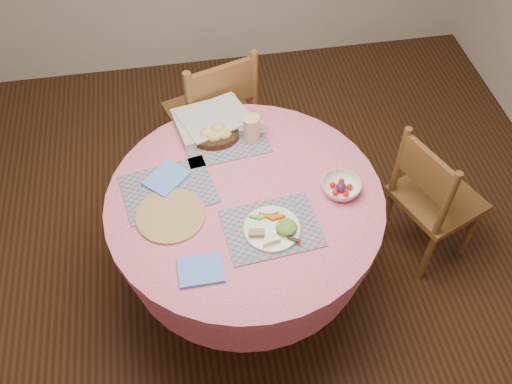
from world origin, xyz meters
TOP-DOWN VIEW (x-y plane):
  - ground at (0.00, 0.00)m, footprint 4.00×4.00m
  - room_envelope at (0.00, 0.00)m, footprint 4.01×4.01m
  - dining_table at (0.00, 0.00)m, footprint 1.24×1.24m
  - chair_right at (0.98, 0.09)m, footprint 0.50×0.51m
  - chair_back at (-0.05, 0.82)m, footprint 0.56×0.54m
  - placemat_front at (0.09, -0.18)m, footprint 0.43×0.34m
  - placemat_left at (-0.33, 0.10)m, footprint 0.45×0.37m
  - placemat_back at (-0.04, 0.38)m, footprint 0.43×0.35m
  - wicker_trivet at (-0.33, -0.05)m, footprint 0.30×0.30m
  - napkin_near at (-0.23, -0.34)m, footprint 0.18×0.14m
  - napkin_far at (-0.33, 0.16)m, footprint 0.23×0.23m
  - dinner_plate at (0.09, -0.20)m, footprint 0.24×0.24m
  - bread_bowl at (-0.08, 0.38)m, footprint 0.23×0.23m
  - latte_mug at (0.09, 0.35)m, footprint 0.12×0.08m
  - fruit_bowl at (0.43, -0.03)m, footprint 0.20×0.20m
  - newspaper_stack at (-0.09, 0.49)m, footprint 0.41×0.35m

SIDE VIEW (x-z plane):
  - ground at x=0.00m, z-range 0.00..0.00m
  - chair_right at x=0.98m, z-range 0.02..0.88m
  - chair_back at x=-0.05m, z-range 0.02..0.99m
  - dining_table at x=0.00m, z-range 0.18..0.93m
  - placemat_front at x=0.09m, z-range 0.75..0.76m
  - placemat_left at x=-0.33m, z-range 0.75..0.76m
  - placemat_back at x=-0.04m, z-range 0.75..0.76m
  - wicker_trivet at x=-0.33m, z-range 0.75..0.76m
  - napkin_near at x=-0.23m, z-range 0.75..0.76m
  - napkin_far at x=-0.33m, z-range 0.76..0.77m
  - dinner_plate at x=0.09m, z-range 0.75..0.80m
  - fruit_bowl at x=0.43m, z-range 0.75..0.80m
  - newspaper_stack at x=-0.09m, z-range 0.76..0.80m
  - bread_bowl at x=-0.08m, z-range 0.75..0.82m
  - latte_mug at x=0.09m, z-range 0.76..0.89m
  - room_envelope at x=0.00m, z-range 0.36..3.07m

